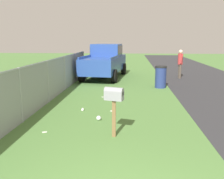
% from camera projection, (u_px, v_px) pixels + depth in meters
% --- Properties ---
extents(mailbox, '(0.32, 0.50, 1.26)m').
position_uv_depth(mailbox, '(114.00, 98.00, 6.13)').
color(mailbox, brown).
rests_on(mailbox, ground).
extents(pickup_truck, '(5.50, 2.63, 2.09)m').
position_uv_depth(pickup_truck, '(105.00, 60.00, 15.84)').
color(pickup_truck, '#284793').
rests_on(pickup_truck, ground).
extents(trash_bin, '(0.57, 0.57, 1.10)m').
position_uv_depth(trash_bin, '(161.00, 77.00, 12.53)').
color(trash_bin, navy).
rests_on(trash_bin, ground).
extents(pedestrian, '(0.48, 0.30, 1.76)m').
position_uv_depth(pedestrian, '(180.00, 62.00, 15.42)').
color(pedestrian, '#4C4238').
rests_on(pedestrian, ground).
extents(fence_section, '(14.52, 0.07, 1.62)m').
position_uv_depth(fence_section, '(48.00, 80.00, 9.56)').
color(fence_section, '#9EA3A8').
rests_on(fence_section, ground).
extents(litter_bag_far_scatter, '(0.14, 0.14, 0.14)m').
position_uv_depth(litter_bag_far_scatter, '(99.00, 118.00, 7.56)').
color(litter_bag_far_scatter, silver).
rests_on(litter_bag_far_scatter, ground).
extents(litter_cup_midfield_b, '(0.10, 0.08, 0.08)m').
position_uv_depth(litter_cup_midfield_b, '(83.00, 109.00, 8.60)').
color(litter_cup_midfield_b, white).
rests_on(litter_cup_midfield_b, ground).
extents(litter_wrapper_by_mailbox, '(0.13, 0.10, 0.01)m').
position_uv_depth(litter_wrapper_by_mailbox, '(112.00, 111.00, 8.54)').
color(litter_wrapper_by_mailbox, silver).
rests_on(litter_wrapper_by_mailbox, ground).
extents(litter_wrapper_midfield_a, '(0.12, 0.14, 0.01)m').
position_uv_depth(litter_wrapper_midfield_a, '(44.00, 132.00, 6.61)').
color(litter_wrapper_midfield_a, silver).
rests_on(litter_wrapper_midfield_a, ground).
extents(litter_wrapper_near_hydrant, '(0.13, 0.15, 0.01)m').
position_uv_depth(litter_wrapper_near_hydrant, '(103.00, 97.00, 10.59)').
color(litter_wrapper_near_hydrant, silver).
rests_on(litter_wrapper_near_hydrant, ground).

